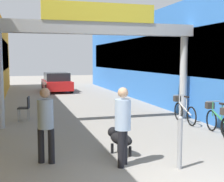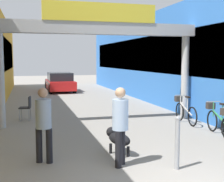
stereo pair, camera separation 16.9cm
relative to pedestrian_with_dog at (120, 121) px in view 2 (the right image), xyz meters
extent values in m
cube|color=black|center=(-3.00, 8.55, 1.57)|extent=(0.04, 23.40, 1.84)
cube|color=blue|center=(5.72, 8.55, 1.34)|extent=(3.00, 26.00, 4.60)
cube|color=black|center=(4.24, 8.55, 1.57)|extent=(0.04, 23.40, 1.84)
cylinder|color=#B2B2B2|center=(-2.73, 4.59, 0.60)|extent=(0.28, 0.28, 3.13)
cylinder|color=#B2B2B2|center=(3.97, 4.59, 0.60)|extent=(0.28, 0.28, 3.13)
cube|color=#B2B2B2|center=(0.62, 4.59, 2.38)|extent=(7.40, 0.44, 0.42)
cube|color=yellow|center=(0.62, 4.39, 2.91)|extent=(3.96, 0.10, 0.64)
cylinder|color=black|center=(-0.07, -0.10, -0.57)|extent=(0.20, 0.20, 0.78)
cylinder|color=black|center=(0.07, 0.10, -0.57)|extent=(0.20, 0.20, 0.78)
cylinder|color=#A5BFE0|center=(0.00, 0.00, 0.15)|extent=(0.47, 0.47, 0.65)
sphere|color=tan|center=(0.00, 0.00, 0.61)|extent=(0.31, 0.31, 0.22)
cylinder|color=black|center=(-1.44, 0.58, -0.58)|extent=(0.19, 0.19, 0.77)
cylinder|color=black|center=(-1.65, 0.69, -0.58)|extent=(0.19, 0.19, 0.77)
cylinder|color=#8C9EB2|center=(-1.55, 0.63, 0.13)|extent=(0.46, 0.46, 0.64)
sphere|color=tan|center=(-1.55, 0.63, 0.59)|extent=(0.29, 0.29, 0.22)
ellipsoid|color=black|center=(0.20, 0.74, -0.58)|extent=(0.55, 0.81, 0.30)
sphere|color=black|center=(0.09, 1.05, -0.48)|extent=(0.32, 0.32, 0.25)
sphere|color=white|center=(0.13, 0.95, -0.59)|extent=(0.23, 0.23, 0.18)
cylinder|color=black|center=(0.03, 0.92, -0.84)|extent=(0.09, 0.09, 0.24)
cylinder|color=black|center=(0.22, 0.98, -0.84)|extent=(0.09, 0.09, 0.24)
cylinder|color=black|center=(0.18, 0.50, -0.84)|extent=(0.09, 0.09, 0.24)
cylinder|color=black|center=(0.37, 0.56, -0.84)|extent=(0.09, 0.09, 0.24)
torus|color=black|center=(3.72, 2.30, -0.63)|extent=(0.13, 0.67, 0.67)
cube|color=#338C4C|center=(3.66, 1.80, -0.45)|extent=(0.14, 0.94, 0.34)
cylinder|color=#338C4C|center=(3.64, 1.68, -0.23)|extent=(0.04, 0.04, 0.42)
cube|color=black|center=(3.64, 1.68, -0.01)|extent=(0.12, 0.23, 0.05)
cylinder|color=#338C4C|center=(3.71, 2.24, -0.25)|extent=(0.04, 0.04, 0.46)
cylinder|color=gray|center=(3.71, 2.24, -0.01)|extent=(0.46, 0.08, 0.03)
cube|color=#332D28|center=(3.73, 2.44, -0.17)|extent=(0.26, 0.23, 0.20)
torus|color=black|center=(3.55, 4.14, -0.63)|extent=(0.09, 0.67, 0.67)
torus|color=black|center=(3.49, 3.13, -0.63)|extent=(0.09, 0.67, 0.67)
cube|color=beige|center=(3.52, 3.64, -0.45)|extent=(0.09, 0.94, 0.34)
cylinder|color=beige|center=(3.51, 3.52, -0.23)|extent=(0.03, 0.03, 0.42)
cube|color=black|center=(3.51, 3.52, -0.01)|extent=(0.11, 0.22, 0.05)
cylinder|color=beige|center=(3.54, 4.08, -0.25)|extent=(0.03, 0.03, 0.46)
cylinder|color=gray|center=(3.54, 4.08, -0.01)|extent=(0.46, 0.05, 0.03)
cube|color=#332D28|center=(3.55, 4.28, -0.17)|extent=(0.25, 0.21, 0.20)
cylinder|color=gray|center=(1.08, -0.50, -0.45)|extent=(0.10, 0.10, 1.03)
sphere|color=gray|center=(1.08, -0.50, 0.10)|extent=(0.10, 0.10, 0.10)
cylinder|color=gray|center=(-2.18, 5.57, -0.74)|extent=(0.03, 0.03, 0.45)
cylinder|color=gray|center=(-2.12, 5.90, -0.74)|extent=(0.03, 0.03, 0.45)
cylinder|color=gray|center=(-1.84, 5.51, -0.74)|extent=(0.03, 0.03, 0.45)
cylinder|color=gray|center=(-1.78, 5.85, -0.74)|extent=(0.03, 0.03, 0.45)
cube|color=black|center=(-1.98, 5.71, -0.49)|extent=(0.46, 0.46, 0.04)
cube|color=black|center=(-1.80, 5.68, -0.27)|extent=(0.11, 0.40, 0.40)
cube|color=red|center=(0.34, 15.94, -0.48)|extent=(1.84, 4.04, 0.60)
cube|color=#1E2328|center=(0.34, 15.79, 0.09)|extent=(1.62, 2.24, 0.55)
cylinder|color=black|center=(-0.49, 17.37, -0.66)|extent=(0.21, 0.60, 0.60)
cylinder|color=black|center=(1.10, 17.41, -0.66)|extent=(0.21, 0.60, 0.60)
cylinder|color=black|center=(-0.42, 14.47, -0.66)|extent=(0.21, 0.60, 0.60)
cylinder|color=black|center=(1.17, 14.51, -0.66)|extent=(0.21, 0.60, 0.60)
camera|label=1|loc=(-2.03, -6.14, 1.31)|focal=50.00mm
camera|label=2|loc=(-1.87, -6.18, 1.31)|focal=50.00mm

